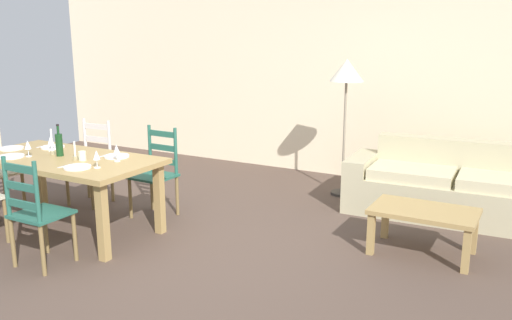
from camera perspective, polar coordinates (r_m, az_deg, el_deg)
ground_plane at (r=4.96m, az=-7.35°, el=-9.74°), size 9.60×9.60×0.02m
wall_far at (r=7.50m, az=7.55°, el=8.80°), size 9.60×0.16×2.70m
dining_table at (r=5.56m, az=-19.71°, el=-0.58°), size 1.90×0.96×0.75m
dining_chair_near_right at (r=4.82m, az=-22.40°, el=-5.19°), size 0.42×0.41×0.96m
dining_chair_far_left at (r=6.45m, az=-17.11°, el=-0.25°), size 0.45×0.43×0.96m
dining_chair_far_right at (r=5.82m, az=-10.59°, el=-1.32°), size 0.43×0.41×0.96m
dinner_plate_near_left at (r=5.74m, az=-24.63°, el=0.36°), size 0.24×0.24×0.02m
fork_near_left at (r=5.86m, az=-25.50°, el=0.46°), size 0.02×0.17×0.01m
dinner_plate_near_right at (r=5.05m, az=-18.51°, el=-0.73°), size 0.24×0.24×0.02m
fork_near_right at (r=5.16m, az=-19.63°, el=-0.59°), size 0.03×0.17×0.01m
dinner_plate_far_left at (r=6.04m, az=-20.85°, el=1.30°), size 0.24×0.24×0.02m
fork_far_left at (r=6.15m, az=-21.75°, el=1.38°), size 0.02×0.17×0.01m
dinner_plate_far_right at (r=5.39m, az=-14.62°, el=0.39°), size 0.24×0.24×0.02m
fork_far_right at (r=5.49m, az=-15.76°, el=0.49°), size 0.03×0.17×0.01m
dinner_plate_head_west at (r=6.14m, az=-24.62°, el=1.15°), size 0.24×0.24×0.02m
fork_head_west at (r=6.26m, az=-25.43°, el=1.23°), size 0.02×0.17×0.01m
wine_bottle at (r=5.59m, az=-20.25°, el=1.60°), size 0.07×0.07×0.32m
wine_glass_near_left at (r=5.68m, az=-23.16°, el=1.43°), size 0.06×0.06×0.16m
wine_glass_near_right at (r=4.98m, az=-16.64°, el=0.43°), size 0.06×0.06×0.16m
wine_glass_far_left at (r=5.85m, az=-21.04°, el=1.95°), size 0.06×0.06×0.16m
wine_glass_far_right at (r=5.19m, az=-14.65°, el=1.05°), size 0.06×0.06×0.16m
coffee_cup_primary at (r=5.33m, az=-18.04°, el=0.42°), size 0.07×0.07×0.09m
candle_tall at (r=5.67m, az=-20.89°, el=1.26°), size 0.05×0.05×0.26m
candle_short at (r=5.36m, az=-18.72°, el=0.48°), size 0.05×0.05×0.18m
couch at (r=6.12m, az=20.59°, el=-3.03°), size 2.31×0.90×0.80m
coffee_table at (r=4.97m, az=17.46°, el=-5.73°), size 0.90×0.56×0.42m
standing_lamp at (r=6.42m, az=9.62°, el=8.54°), size 0.40×0.40×1.64m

